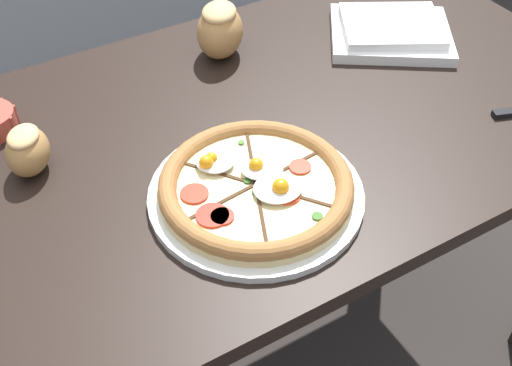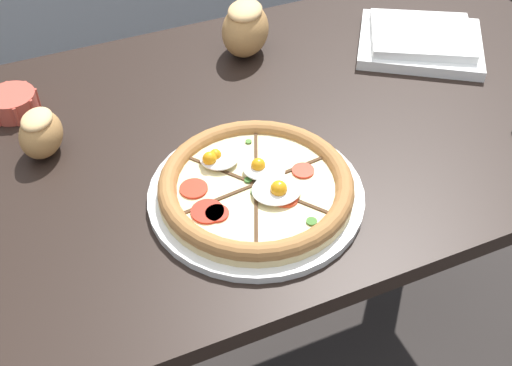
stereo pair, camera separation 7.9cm
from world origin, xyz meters
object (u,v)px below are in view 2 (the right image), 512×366
ramekin_bowl (12,103)px  bread_piece_near (41,133)px  napkin_folded (420,41)px  bread_piece_mid (245,28)px  dining_table (195,189)px  pizza (256,188)px

ramekin_bowl → bread_piece_near: (0.03, -0.13, 0.02)m
napkin_folded → bread_piece_mid: size_ratio=2.12×
ramekin_bowl → bread_piece_mid: 0.43m
napkin_folded → dining_table: bearing=-169.0°
ramekin_bowl → napkin_folded: 0.75m
dining_table → bread_piece_mid: (0.18, 0.21, 0.15)m
dining_table → pizza: pizza is taller
dining_table → napkin_folded: bearing=11.0°
bread_piece_near → napkin_folded: bearing=1.9°
bread_piece_mid → ramekin_bowl: bearing=-177.8°
bread_piece_mid → dining_table: bearing=-130.6°
pizza → napkin_folded: 0.51m
ramekin_bowl → bread_piece_mid: (0.43, 0.02, 0.03)m
napkin_folded → bread_piece_near: 0.71m
dining_table → bread_piece_near: size_ratio=15.14×
pizza → bread_piece_mid: bread_piece_mid is taller
dining_table → bread_piece_mid: bearing=49.4°
dining_table → bread_piece_near: bearing=161.3°
pizza → napkin_folded: pizza is taller
bread_piece_near → pizza: bearing=-40.7°
pizza → ramekin_bowl: 0.46m
ramekin_bowl → bread_piece_near: bearing=-76.9°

